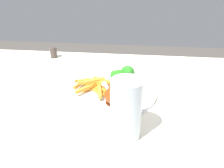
# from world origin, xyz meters

# --- Properties ---
(dining_table) EXTENTS (1.15, 0.76, 0.76)m
(dining_table) POSITION_xyz_m (0.00, 0.00, 0.65)
(dining_table) COLOR silver
(dining_table) RESTS_ON ground_plane
(dinner_plate) EXTENTS (0.27, 0.27, 0.01)m
(dinner_plate) POSITION_xyz_m (-0.07, -0.02, 0.77)
(dinner_plate) COLOR silver
(dinner_plate) RESTS_ON dining_table
(broccoli_floret_front) EXTENTS (0.05, 0.05, 0.07)m
(broccoli_floret_front) POSITION_xyz_m (-0.11, -0.05, 0.81)
(broccoli_floret_front) COLOR #78A15C
(broccoli_floret_front) RESTS_ON dinner_plate
(broccoli_floret_middle) EXTENTS (0.05, 0.05, 0.06)m
(broccoli_floret_middle) POSITION_xyz_m (-0.09, -0.03, 0.81)
(broccoli_floret_middle) COLOR #75B25B
(broccoli_floret_middle) RESTS_ON dinner_plate
(carrot_fries_pile) EXTENTS (0.14, 0.12, 0.03)m
(carrot_fries_pile) POSITION_xyz_m (-0.03, -0.02, 0.78)
(carrot_fries_pile) COLOR orange
(carrot_fries_pile) RESTS_ON dinner_plate
(chicken_drumstick_near) EXTENTS (0.09, 0.12, 0.04)m
(chicken_drumstick_near) POSITION_xyz_m (-0.08, 0.05, 0.79)
(chicken_drumstick_near) COLOR #58210A
(chicken_drumstick_near) RESTS_ON dinner_plate
(chicken_drumstick_far) EXTENTS (0.08, 0.12, 0.04)m
(chicken_drumstick_far) POSITION_xyz_m (-0.12, 0.03, 0.79)
(chicken_drumstick_far) COLOR #4B1909
(chicken_drumstick_far) RESTS_ON dinner_plate
(chicken_drumstick_extra) EXTENTS (0.09, 0.12, 0.04)m
(chicken_drumstick_extra) POSITION_xyz_m (-0.09, 0.01, 0.79)
(chicken_drumstick_extra) COLOR #5B220C
(chicken_drumstick_extra) RESTS_ON dinner_plate
(fork) EXTENTS (0.19, 0.03, 0.00)m
(fork) POSITION_xyz_m (-0.31, 0.21, 0.76)
(fork) COLOR silver
(fork) RESTS_ON dining_table
(water_glass) EXTENTS (0.07, 0.07, 0.14)m
(water_glass) POSITION_xyz_m (-0.12, 0.17, 0.83)
(water_glass) COLOR silver
(water_glass) RESTS_ON dining_table
(pepper_shaker) EXTENTS (0.03, 0.03, 0.05)m
(pepper_shaker) POSITION_xyz_m (0.22, -0.30, 0.78)
(pepper_shaker) COLOR #423833
(pepper_shaker) RESTS_ON dining_table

